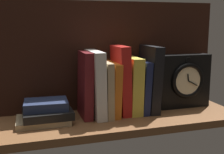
# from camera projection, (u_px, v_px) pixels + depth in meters

# --- Properties ---
(ground_plane) EXTENTS (0.82, 0.27, 0.03)m
(ground_plane) POSITION_uv_depth(u_px,v_px,m) (123.00, 120.00, 1.01)
(ground_plane) COLOR brown
(back_panel) EXTENTS (0.82, 0.01, 0.39)m
(back_panel) POSITION_uv_depth(u_px,v_px,m) (111.00, 56.00, 1.09)
(back_panel) COLOR black
(back_panel) RESTS_ON ground_plane
(book_maroon_dawkins) EXTENTS (0.04, 0.12, 0.22)m
(book_maroon_dawkins) POSITION_uv_depth(u_px,v_px,m) (85.00, 85.00, 0.99)
(book_maroon_dawkins) COLOR maroon
(book_maroon_dawkins) RESTS_ON ground_plane
(book_white_catcher) EXTENTS (0.04, 0.16, 0.22)m
(book_white_catcher) POSITION_uv_depth(u_px,v_px,m) (96.00, 84.00, 1.00)
(book_white_catcher) COLOR silver
(book_white_catcher) RESTS_ON ground_plane
(book_tan_shortstories) EXTENTS (0.02, 0.16, 0.19)m
(book_tan_shortstories) POSITION_uv_depth(u_px,v_px,m) (105.00, 88.00, 1.01)
(book_tan_shortstories) COLOR tan
(book_tan_shortstories) RESTS_ON ground_plane
(book_orange_pandolfini) EXTENTS (0.03, 0.15, 0.18)m
(book_orange_pandolfini) POSITION_uv_depth(u_px,v_px,m) (112.00, 89.00, 1.02)
(book_orange_pandolfini) COLOR orange
(book_orange_pandolfini) RESTS_ON ground_plane
(book_red_requiem) EXTENTS (0.04, 0.13, 0.24)m
(book_red_requiem) POSITION_uv_depth(u_px,v_px,m) (121.00, 80.00, 1.03)
(book_red_requiem) COLOR red
(book_red_requiem) RESTS_ON ground_plane
(book_yellow_seinlanguage) EXTENTS (0.04, 0.13, 0.20)m
(book_yellow_seinlanguage) POSITION_uv_depth(u_px,v_px,m) (132.00, 85.00, 1.04)
(book_yellow_seinlanguage) COLOR gold
(book_yellow_seinlanguage) RESTS_ON ground_plane
(book_navy_bierce) EXTENTS (0.03, 0.13, 0.18)m
(book_navy_bierce) POSITION_uv_depth(u_px,v_px,m) (141.00, 86.00, 1.05)
(book_navy_bierce) COLOR #192147
(book_navy_bierce) RESTS_ON ground_plane
(book_black_skeptic) EXTENTS (0.05, 0.14, 0.24)m
(book_black_skeptic) POSITION_uv_depth(u_px,v_px,m) (150.00, 79.00, 1.06)
(book_black_skeptic) COLOR black
(book_black_skeptic) RESTS_ON ground_plane
(framed_clock) EXTENTS (0.20, 0.06, 0.20)m
(framed_clock) POSITION_uv_depth(u_px,v_px,m) (184.00, 81.00, 1.11)
(framed_clock) COLOR black
(framed_clock) RESTS_ON ground_plane
(book_stack_side) EXTENTS (0.18, 0.13, 0.07)m
(book_stack_side) POSITION_uv_depth(u_px,v_px,m) (46.00, 113.00, 0.94)
(book_stack_side) COLOR #9E8966
(book_stack_side) RESTS_ON ground_plane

